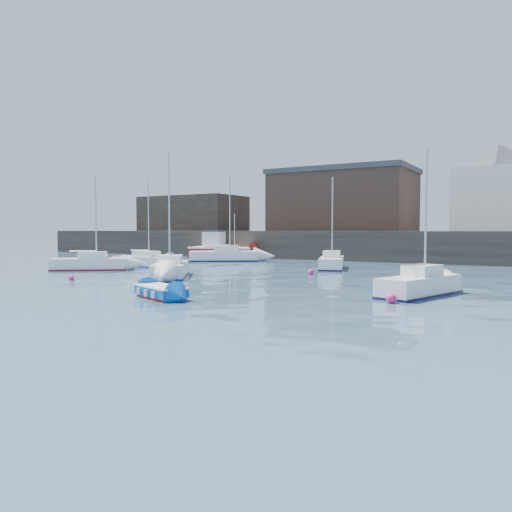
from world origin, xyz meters
The scene contains 17 objects.
water centered at (0.00, 0.00, 0.00)m, with size 220.00×220.00×0.00m, color #2D4760.
quay_wall centered at (0.00, 35.00, 1.50)m, with size 90.00×5.00×3.00m, color #28231E.
land_strip centered at (0.00, 53.00, 1.40)m, with size 90.00×32.00×2.80m, color #28231E.
bldg_east_d centered at (11.00, 41.50, 7.36)m, with size 11.14×11.14×8.95m.
warehouse centered at (-6.00, 43.00, 6.62)m, with size 16.40×10.40×7.60m.
bldg_west centered at (-28.00, 42.00, 5.30)m, with size 14.00×8.00×5.00m.
blue_dinghy centered at (0.42, 2.73, 0.32)m, with size 3.31×2.36×0.58m.
fishing_boat centered at (-15.96, 31.46, 0.96)m, with size 7.80×3.87×4.95m.
sailboat_a centered at (-15.03, 12.14, 0.52)m, with size 5.61×4.87×7.37m.
sailboat_b centered at (-6.08, 11.13, 0.53)m, with size 5.19×6.31×8.07m.
sailboat_c centered at (10.38, 9.59, 0.53)m, with size 3.09×5.50×6.90m.
sailboat_e centered at (-13.93, 17.00, 0.49)m, with size 5.79×1.86×7.45m.
sailboat_f centered at (0.58, 23.03, 0.52)m, with size 3.57×5.94×7.36m.
sailboat_h centered at (-12.34, 26.64, 0.57)m, with size 6.78×5.59×8.68m.
buoy_near centered at (-9.84, 6.19, 0.00)m, with size 0.34×0.34×0.34m, color #DD2476.
buoy_mid centered at (9.88, 6.54, 0.00)m, with size 0.45×0.45×0.45m, color #DD2476.
buoy_far centered at (1.34, 17.28, 0.00)m, with size 0.39×0.39×0.39m, color #DD2476.
Camera 1 is at (15.58, -14.51, 3.11)m, focal length 35.00 mm.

